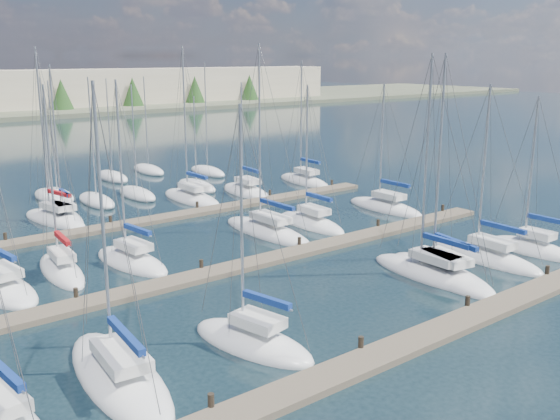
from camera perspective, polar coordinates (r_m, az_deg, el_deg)
ground at (r=79.88m, az=-20.82°, el=3.47°), size 400.00×400.00×0.00m
dock_near at (r=31.62m, az=13.76°, el=-10.95°), size 44.00×1.93×1.10m
dock_mid at (r=41.02m, az=-1.74°, el=-4.69°), size 44.00×1.93×1.10m
dock_far at (r=52.51m, az=-10.83°, el=-0.77°), size 44.00×1.93×1.10m
sailboat_f at (r=43.83m, az=18.32°, el=-4.14°), size 2.66×8.59×12.26m
sailboat_h at (r=39.64m, az=-24.21°, el=-6.59°), size 3.93×7.92×12.85m
sailboat_m at (r=56.02m, az=9.59°, el=0.24°), size 2.62×8.35×11.71m
sailboat_b at (r=27.89m, az=-14.50°, el=-14.50°), size 3.83×9.82×13.07m
sailboat_l at (r=50.09m, az=2.85°, el=-1.21°), size 2.79×7.78×11.83m
sailboat_r at (r=66.93m, az=2.24°, el=2.66°), size 3.03×8.42×13.56m
sailboat_i at (r=41.47m, az=-19.34°, el=-5.23°), size 2.75×7.56×12.34m
sailboat_p at (r=59.47m, az=-8.09°, el=1.10°), size 2.97×8.88×14.88m
sailboat_j at (r=42.04m, az=-13.42°, el=-4.57°), size 3.43×7.63×12.57m
sailboat_e at (r=39.87m, az=14.46°, el=-5.66°), size 4.56×9.36×14.14m
sailboat_q at (r=61.84m, az=-3.13°, el=1.70°), size 3.51×8.10×11.53m
sailboat_g at (r=46.81m, az=21.99°, el=-3.31°), size 2.32×6.62×11.40m
sailboat_o at (r=54.38m, az=-19.13°, el=-0.75°), size 3.17×7.24×13.35m
sailboat_n at (r=54.44m, az=-19.89°, el=-0.79°), size 4.07×8.50×14.71m
sailboat_k at (r=47.77m, az=-1.21°, el=-1.94°), size 2.81×9.98×14.88m
sailboat_d at (r=39.77m, az=13.49°, el=-5.64°), size 2.84×8.73×14.14m
sailboat_c at (r=29.94m, az=-2.52°, el=-11.95°), size 4.10×7.44×11.98m
distant_boats at (r=63.32m, az=-20.10°, el=1.26°), size 36.93×20.75×13.30m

